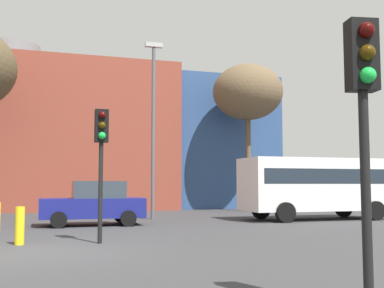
{
  "coord_description": "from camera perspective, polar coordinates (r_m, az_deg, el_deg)",
  "views": [
    {
      "loc": [
        0.13,
        -11.74,
        1.58
      ],
      "look_at": [
        6.03,
        7.37,
        3.26
      ],
      "focal_mm": 44.73,
      "sensor_mm": 36.0,
      "label": 1
    }
  ],
  "objects": [
    {
      "name": "parked_car_2",
      "position": [
        18.93,
        -11.62,
        -6.94
      ],
      "size": [
        3.92,
        1.92,
        1.7
      ],
      "rotation": [
        0.0,
        0.0,
        3.14
      ],
      "color": "navy",
      "rests_on": "ground_plane"
    },
    {
      "name": "building_backdrop",
      "position": [
        34.92,
        -21.15,
        0.39
      ],
      "size": [
        35.32,
        13.5,
        11.13
      ],
      "color": "brown",
      "rests_on": "ground_plane"
    },
    {
      "name": "bollard_yellow_1",
      "position": [
        13.45,
        -19.85,
        -9.15
      ],
      "size": [
        0.24,
        0.24,
        0.99
      ],
      "primitive_type": "cylinder",
      "color": "yellow",
      "rests_on": "ground_plane"
    },
    {
      "name": "street_lamp",
      "position": [
        21.89,
        -4.65,
        3.07
      ],
      "size": [
        0.8,
        0.24,
        8.09
      ],
      "color": "#59595E",
      "rests_on": "ground_plane"
    },
    {
      "name": "ground_plane",
      "position": [
        11.85,
        -18.05,
        -12.23
      ],
      "size": [
        200.0,
        200.0,
        0.0
      ],
      "primitive_type": "plane",
      "color": "#38383A"
    },
    {
      "name": "bare_tree_2",
      "position": [
        29.12,
        6.66,
        6.09
      ],
      "size": [
        4.21,
        4.21,
        8.79
      ],
      "color": "brown",
      "rests_on": "ground_plane"
    },
    {
      "name": "traffic_light_near_right",
      "position": [
        6.28,
        19.8,
        5.49
      ],
      "size": [
        0.4,
        0.39,
        3.62
      ],
      "rotation": [
        0.0,
        0.0,
        -1.74
      ],
      "color": "black",
      "rests_on": "ground_plane"
    },
    {
      "name": "traffic_light_island",
      "position": [
        13.19,
        -10.76,
        -0.02
      ],
      "size": [
        0.36,
        0.36,
        3.61
      ],
      "rotation": [
        0.0,
        0.0,
        -1.55
      ],
      "color": "black",
      "rests_on": "ground_plane"
    },
    {
      "name": "white_bus",
      "position": [
        22.3,
        14.6,
        -4.55
      ],
      "size": [
        6.8,
        2.62,
        2.72
      ],
      "rotation": [
        0.0,
        0.0,
        3.14
      ],
      "color": "white",
      "rests_on": "ground_plane"
    }
  ]
}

